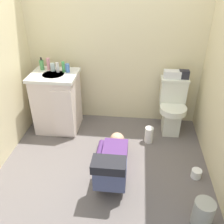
% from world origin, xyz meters
% --- Properties ---
extents(ground_plane, '(2.87, 3.03, 0.04)m').
position_xyz_m(ground_plane, '(0.00, 0.00, -0.02)').
color(ground_plane, '#625A58').
extents(wall_back, '(2.53, 0.08, 2.40)m').
position_xyz_m(wall_back, '(0.00, 1.06, 1.20)').
color(wall_back, beige).
rests_on(wall_back, ground_plane).
extents(toilet, '(0.36, 0.46, 0.75)m').
position_xyz_m(toilet, '(0.82, 0.76, 0.37)').
color(toilet, silver).
rests_on(toilet, ground_plane).
extents(vanity_cabinet, '(0.60, 0.53, 0.82)m').
position_xyz_m(vanity_cabinet, '(-0.74, 0.65, 0.42)').
color(vanity_cabinet, silver).
rests_on(vanity_cabinet, ground_plane).
extents(faucet, '(0.02, 0.02, 0.10)m').
position_xyz_m(faucet, '(-0.74, 0.80, 0.87)').
color(faucet, silver).
rests_on(faucet, vanity_cabinet).
extents(person_plumber, '(0.39, 1.06, 0.52)m').
position_xyz_m(person_plumber, '(0.11, -0.20, 0.18)').
color(person_plumber, '#512D6B').
rests_on(person_plumber, ground_plane).
extents(tissue_box, '(0.22, 0.11, 0.10)m').
position_xyz_m(tissue_box, '(0.77, 0.85, 0.80)').
color(tissue_box, silver).
rests_on(tissue_box, toilet).
extents(toiletry_bag, '(0.12, 0.09, 0.11)m').
position_xyz_m(toiletry_bag, '(0.92, 0.85, 0.81)').
color(toiletry_bag, '#26262D').
rests_on(toiletry_bag, toilet).
extents(soap_dispenser, '(0.06, 0.06, 0.17)m').
position_xyz_m(soap_dispenser, '(-0.93, 0.78, 0.89)').
color(soap_dispenser, '#488F4D').
rests_on(soap_dispenser, vanity_cabinet).
extents(bottle_pink, '(0.05, 0.05, 0.16)m').
position_xyz_m(bottle_pink, '(-0.85, 0.79, 0.90)').
color(bottle_pink, pink).
rests_on(bottle_pink, vanity_cabinet).
extents(bottle_clear, '(0.06, 0.06, 0.10)m').
position_xyz_m(bottle_clear, '(-0.78, 0.75, 0.87)').
color(bottle_clear, silver).
rests_on(bottle_clear, vanity_cabinet).
extents(bottle_white, '(0.04, 0.04, 0.13)m').
position_xyz_m(bottle_white, '(-0.70, 0.72, 0.88)').
color(bottle_white, white).
rests_on(bottle_white, vanity_cabinet).
extents(bottle_green, '(0.04, 0.04, 0.14)m').
position_xyz_m(bottle_green, '(-0.63, 0.73, 0.89)').
color(bottle_green, '#489E51').
rests_on(bottle_green, vanity_cabinet).
extents(bottle_blue, '(0.06, 0.06, 0.11)m').
position_xyz_m(bottle_blue, '(-0.58, 0.73, 0.87)').
color(bottle_blue, '#406BB2').
rests_on(bottle_blue, vanity_cabinet).
extents(trash_can, '(0.18, 0.18, 0.26)m').
position_xyz_m(trash_can, '(0.97, -0.72, 0.13)').
color(trash_can, '#999A91').
rests_on(trash_can, ground_plane).
extents(paper_towel_roll, '(0.11, 0.11, 0.22)m').
position_xyz_m(paper_towel_roll, '(0.52, 0.44, 0.11)').
color(paper_towel_roll, white).
rests_on(paper_towel_roll, ground_plane).
extents(toilet_paper_roll, '(0.11, 0.11, 0.10)m').
position_xyz_m(toilet_paper_roll, '(1.03, -0.15, 0.05)').
color(toilet_paper_roll, white).
rests_on(toilet_paper_roll, ground_plane).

